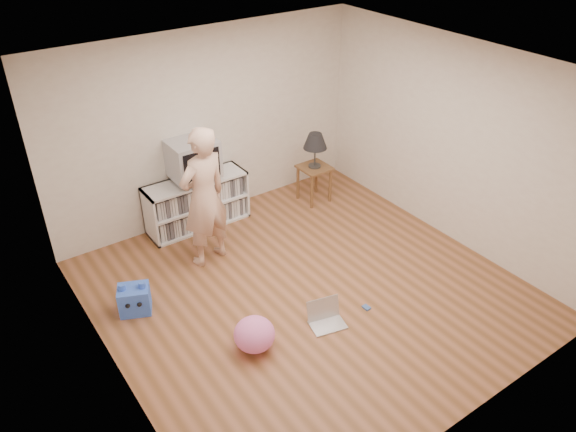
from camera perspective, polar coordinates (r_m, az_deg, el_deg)
The scene contains 13 objects.
ground at distance 6.64m, azimuth 1.96°, elevation -7.57°, with size 4.50×4.50×0.00m, color brown.
walls at distance 5.90m, azimuth 2.18°, elevation 2.23°, with size 4.52×4.52×2.60m.
ceiling at distance 5.38m, azimuth 2.47°, elevation 14.36°, with size 4.50×4.50×0.01m, color white.
media_unit at distance 7.73m, azimuth -9.29°, elevation 1.39°, with size 1.40×0.45×0.70m.
dvd_deck at distance 7.54m, azimuth -9.48°, elevation 3.87°, with size 0.45×0.35×0.07m, color gray.
crt_tv at distance 7.41m, azimuth -9.66°, elevation 5.81°, with size 0.60×0.53×0.50m.
side_table at distance 8.20m, azimuth 2.69°, elevation 4.20°, with size 0.42×0.42×0.55m.
table_lamp at distance 7.97m, azimuth 2.78°, elevation 7.55°, with size 0.34×0.34×0.52m.
person at distance 6.72m, azimuth -8.53°, elevation 1.87°, with size 0.65×0.43×1.79m, color beige.
laptop at distance 6.20m, azimuth 3.82°, elevation -10.19°, with size 0.43×0.38×0.26m.
playing_cards at distance 6.45m, azimuth 7.97°, elevation -9.18°, with size 0.07×0.09×0.02m, color #3F62A9.
plush_blue at distance 6.49m, azimuth -15.33°, elevation -8.15°, with size 0.42×0.38×0.39m.
plush_pink at distance 5.84m, azimuth -3.44°, elevation -11.92°, with size 0.42×0.42×0.36m, color #FF74C6.
Camera 1 is at (-3.14, -4.07, 4.21)m, focal length 35.00 mm.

